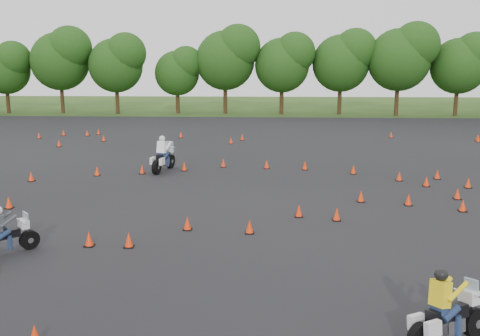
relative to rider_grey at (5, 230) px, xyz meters
The scene contains 7 objects.
ground 7.57m from the rider_grey, 28.57° to the left, with size 140.00×140.00×0.00m, color #2D5119.
asphalt_pad 11.68m from the rider_grey, 55.45° to the left, with size 62.00×62.00×0.00m, color black.
treeline 40.18m from the rider_grey, 76.86° to the left, with size 87.17×32.10×10.17m.
traffic_cones 11.26m from the rider_grey, 54.22° to the left, with size 36.85×32.78×0.45m.
rider_grey is the anchor object (origin of this frame).
rider_yellow 12.40m from the rider_grey, 22.08° to the right, with size 2.12×0.65×1.63m, color yellow, non-canonical shape.
rider_white 12.77m from the rider_grey, 79.48° to the left, with size 2.47×0.76×1.91m, color white, non-canonical shape.
Camera 1 is at (1.12, -18.38, 5.68)m, focal length 40.00 mm.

